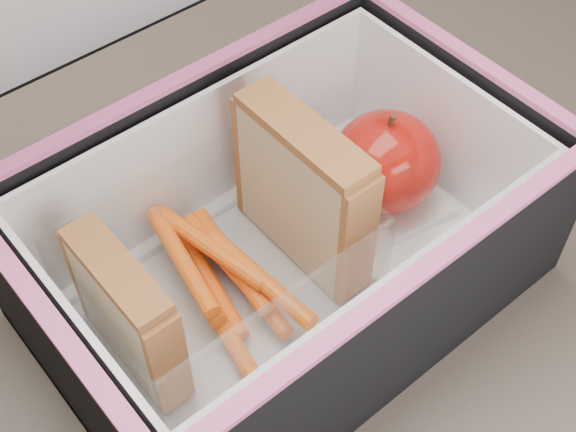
% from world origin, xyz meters
% --- Properties ---
extents(kitchen_table, '(1.20, 0.80, 0.75)m').
position_xyz_m(kitchen_table, '(0.00, 0.00, 0.66)').
color(kitchen_table, brown).
rests_on(kitchen_table, ground).
extents(lunch_bag, '(0.33, 0.28, 0.32)m').
position_xyz_m(lunch_bag, '(0.03, -0.03, 0.82)').
color(lunch_bag, black).
rests_on(lunch_bag, kitchen_table).
extents(plastic_tub, '(0.18, 0.13, 0.07)m').
position_xyz_m(plastic_tub, '(-0.01, -0.02, 0.80)').
color(plastic_tub, white).
rests_on(plastic_tub, lunch_bag).
extents(sandwich_left, '(0.02, 0.08, 0.09)m').
position_xyz_m(sandwich_left, '(-0.08, -0.02, 0.82)').
color(sandwich_left, tan).
rests_on(sandwich_left, plastic_tub).
extents(sandwich_right, '(0.03, 0.10, 0.11)m').
position_xyz_m(sandwich_right, '(0.05, -0.02, 0.83)').
color(sandwich_right, tan).
rests_on(sandwich_right, plastic_tub).
extents(carrot_sticks, '(0.06, 0.14, 0.03)m').
position_xyz_m(carrot_sticks, '(-0.01, -0.02, 0.79)').
color(carrot_sticks, '#E65A13').
rests_on(carrot_sticks, plastic_tub).
extents(paper_napkin, '(0.09, 0.10, 0.01)m').
position_xyz_m(paper_napkin, '(0.13, -0.03, 0.77)').
color(paper_napkin, white).
rests_on(paper_napkin, lunch_bag).
extents(red_apple, '(0.09, 0.09, 0.08)m').
position_xyz_m(red_apple, '(0.13, -0.03, 0.81)').
color(red_apple, '#910C08').
rests_on(red_apple, paper_napkin).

